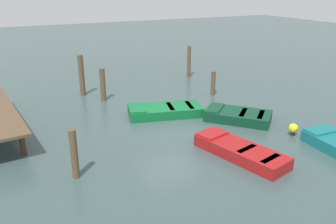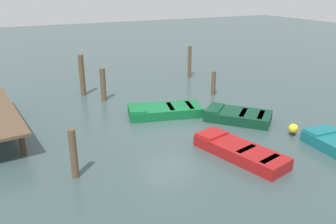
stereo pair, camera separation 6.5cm
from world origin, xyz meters
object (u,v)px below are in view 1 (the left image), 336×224
mooring_piling_near_left (103,85)px  marker_buoy (293,128)px  mooring_piling_near_right (189,62)px  rowboat_dark_green (238,116)px  rowboat_green (164,111)px  mooring_piling_center (213,83)px  mooring_piling_mid_right (82,75)px  rowboat_red (240,151)px  mooring_piling_mid_left (74,154)px

mooring_piling_near_left → marker_buoy: (-7.36, -5.21, -0.53)m
mooring_piling_near_left → marker_buoy: mooring_piling_near_left is taller
marker_buoy → mooring_piling_near_right: bearing=-5.3°
rowboat_dark_green → mooring_piling_near_right: (7.34, -1.81, 0.74)m
rowboat_green → marker_buoy: marker_buoy is taller
mooring_piling_near_right → mooring_piling_center: (-3.82, 0.74, -0.33)m
rowboat_dark_green → mooring_piling_mid_right: mooring_piling_mid_right is taller
rowboat_red → mooring_piling_mid_right: bearing=4.2°
rowboat_green → rowboat_dark_green: bearing=156.7°
rowboat_dark_green → mooring_piling_mid_left: 7.36m
mooring_piling_near_right → mooring_piling_center: size_ratio=1.53×
mooring_piling_mid_left → mooring_piling_center: bearing=-58.1°
mooring_piling_near_left → mooring_piling_mid_left: (-6.75, 2.87, -0.04)m
rowboat_dark_green → mooring_piling_mid_right: bearing=-4.3°
rowboat_green → mooring_piling_mid_left: size_ratio=2.21×
rowboat_green → mooring_piling_center: bearing=-141.7°
mooring_piling_near_right → mooring_piling_mid_left: (-8.95, 8.97, -0.18)m
rowboat_red → mooring_piling_near_left: mooring_piling_near_left is taller
mooring_piling_near_left → mooring_piling_near_right: bearing=-70.2°
rowboat_red → mooring_piling_mid_left: (1.10, 5.19, 0.55)m
rowboat_green → mooring_piling_near_left: 3.72m
rowboat_green → marker_buoy: size_ratio=7.10×
mooring_piling_near_right → mooring_piling_near_left: 6.49m
mooring_piling_near_left → rowboat_red: bearing=-163.5°
mooring_piling_mid_left → marker_buoy: size_ratio=3.21×
rowboat_dark_green → mooring_piling_center: mooring_piling_center is taller
mooring_piling_near_right → mooring_piling_near_left: (-2.20, 6.10, -0.14)m
rowboat_red → rowboat_green: size_ratio=1.01×
mooring_piling_mid_left → rowboat_green: bearing=-52.7°
mooring_piling_near_right → mooring_piling_center: bearing=169.0°
rowboat_red → marker_buoy: marker_buoy is taller
rowboat_red → marker_buoy: 2.93m
rowboat_dark_green → mooring_piling_near_left: size_ratio=1.80×
mooring_piling_mid_right → marker_buoy: (-8.69, -5.91, -0.77)m
rowboat_dark_green → mooring_piling_mid_right: (6.48, 4.99, 0.83)m
rowboat_red → marker_buoy: size_ratio=7.19×
rowboat_red → mooring_piling_near_left: (7.85, 2.32, 0.60)m
rowboat_dark_green → mooring_piling_near_right: 7.60m
rowboat_green → rowboat_dark_green: (-1.94, -2.50, 0.00)m
rowboat_green → marker_buoy: 5.38m
mooring_piling_mid_right → mooring_piling_center: bearing=-116.0°
rowboat_red → mooring_piling_mid_right: size_ratio=1.64×
rowboat_dark_green → marker_buoy: bearing=160.7°
rowboat_red → mooring_piling_near_right: bearing=-34.7°
mooring_piling_near_left → mooring_piling_mid_right: bearing=27.8°
rowboat_red → rowboat_dark_green: bearing=-50.1°
mooring_piling_center → rowboat_green: bearing=113.8°
mooring_piling_mid_right → mooring_piling_near_left: bearing=-152.2°
mooring_piling_center → marker_buoy: 5.74m
mooring_piling_near_left → mooring_piling_center: (-1.63, -5.36, -0.19)m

